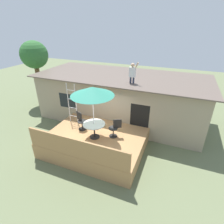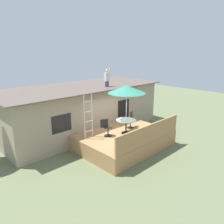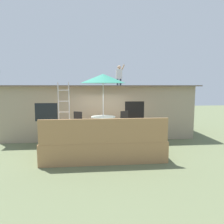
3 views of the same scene
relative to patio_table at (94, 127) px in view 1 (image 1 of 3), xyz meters
name	(u,v)px [view 1 (image 1 of 3)]	position (x,y,z in m)	size (l,w,h in m)	color
ground_plane	(96,148)	(-0.04, 0.20, -1.39)	(40.00, 40.00, 0.00)	#66704C
house	(121,97)	(-0.04, 3.80, 0.06)	(10.50, 4.50, 2.88)	gray
deck	(96,141)	(-0.04, 0.20, -0.99)	(4.70, 3.62, 0.80)	#A87A4C
deck_railing	(76,148)	(-0.04, -1.56, -0.14)	(4.60, 0.08, 0.90)	#A87A4C
patio_table	(94,127)	(0.00, 0.00, 0.00)	(1.04, 1.04, 0.74)	black
patio_umbrella	(92,91)	(0.00, 0.00, 1.76)	(1.90, 1.90, 2.54)	silver
step_ladder	(72,104)	(-1.75, 0.91, 0.51)	(0.52, 0.04, 2.20)	silver
person_figure	(133,72)	(1.02, 2.55, 2.10)	(0.47, 0.20, 1.11)	#33384C
patio_chair_left	(81,121)	(-0.98, 0.43, -0.13)	(0.59, 0.44, 0.92)	black
patio_chair_right	(115,128)	(0.87, 0.43, -0.13)	(0.59, 0.44, 0.92)	black
backyard_tree	(34,56)	(-6.62, 3.78, 2.23)	(1.93, 1.93, 4.68)	brown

